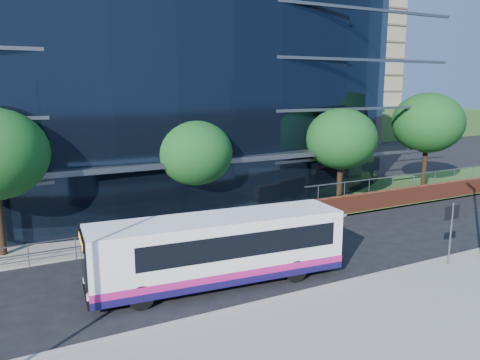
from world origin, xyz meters
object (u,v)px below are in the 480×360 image
tree_far_b (195,153)px  tree_far_d (428,123)px  street_sign (452,220)px  city_bus (221,249)px  tree_dist_f (370,110)px  tree_dist_e (293,111)px  tree_far_c (341,139)px

tree_far_b → tree_far_d: (19.00, 0.50, 0.98)m
tree_far_b → tree_far_d: tree_far_d is taller
street_sign → city_bus: size_ratio=0.27×
tree_far_b → tree_dist_f: 53.90m
tree_far_b → tree_dist_e: (27.00, 30.50, 0.33)m
street_sign → city_bus: 10.17m
tree_far_d → city_bus: (-21.17, -8.50, -3.71)m
tree_dist_f → tree_far_c: bearing=-135.0°
tree_far_d → tree_dist_f: 40.01m
street_sign → tree_dist_f: (35.50, 43.59, 2.06)m
street_sign → tree_dist_f: tree_dist_f is taller
street_sign → tree_far_d: size_ratio=0.38×
tree_far_c → tree_dist_e: same height
tree_far_c → tree_dist_e: bearing=61.3°
street_sign → tree_far_b: bearing=124.1°
street_sign → tree_far_d: 16.61m
tree_far_b → city_bus: 8.73m
city_bus → tree_far_b: bearing=79.5°
tree_far_b → tree_far_c: 10.02m
street_sign → tree_far_b: tree_far_b is taller
tree_far_c → tree_dist_f: (33.00, 33.00, -0.33)m
street_sign → tree_far_b: size_ratio=0.46×
tree_far_d → city_bus: size_ratio=0.71×
tree_dist_e → tree_far_c: bearing=-118.7°
tree_far_c → city_bus: tree_far_c is taller
tree_far_c → street_sign: bearing=-103.3°
tree_dist_e → street_sign: bearing=-115.1°
tree_far_d → tree_far_c: bearing=-173.7°
street_sign → tree_far_c: bearing=76.7°
tree_far_b → city_bus: size_ratio=0.58×
street_sign → tree_dist_e: size_ratio=0.43×
tree_dist_f → city_bus: tree_dist_f is taller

